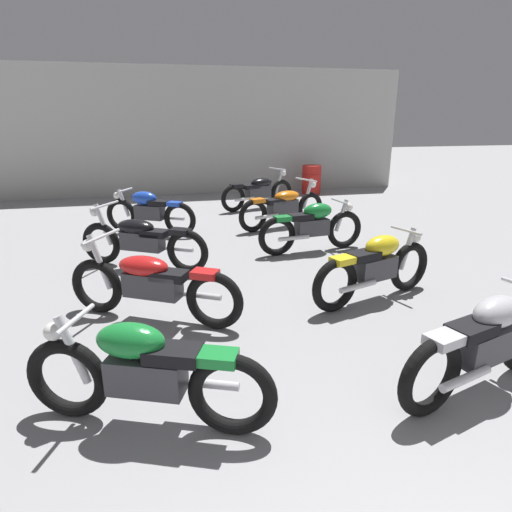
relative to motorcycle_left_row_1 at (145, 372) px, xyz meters
name	(u,v)px	position (x,y,z in m)	size (l,w,h in m)	color
back_wall	(194,132)	(1.36, 10.35, 1.34)	(12.75, 0.24, 3.60)	#B2B2AD
motorcycle_left_row_1	(145,372)	(0.00, 0.00, 0.00)	(1.87, 0.84, 0.88)	black
motorcycle_left_row_2	(152,283)	(0.05, 1.83, -0.01)	(1.95, 1.18, 0.97)	black
motorcycle_left_row_3	(142,240)	(-0.10, 3.71, -0.01)	(1.94, 1.19, 0.97)	black
motorcycle_left_row_4	(149,211)	(0.00, 5.80, 0.00)	(1.77, 1.06, 0.88)	black
motorcycle_right_row_1	(486,342)	(2.79, -0.18, 0.00)	(1.92, 0.73, 0.88)	black
motorcycle_right_row_2	(376,266)	(2.80, 1.78, 0.00)	(1.91, 0.76, 0.88)	black
motorcycle_right_row_3	(313,226)	(2.75, 3.93, 0.00)	(1.97, 0.56, 0.88)	black
motorcycle_right_row_4	(283,206)	(2.75, 5.72, -0.01)	(2.07, 0.98, 0.97)	black
motorcycle_right_row_5	(259,191)	(2.68, 7.71, -0.01)	(2.05, 1.02, 0.97)	black
oil_drum	(311,180)	(4.72, 9.44, -0.03)	(0.59, 0.59, 0.85)	red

